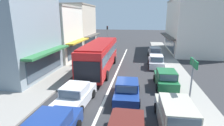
{
  "coord_description": "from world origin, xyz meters",
  "views": [
    {
      "loc": [
        2.42,
        -14.53,
        5.95
      ],
      "look_at": [
        -0.44,
        3.13,
        1.2
      ],
      "focal_mm": 28.0,
      "sensor_mm": 36.0,
      "label": 1
    }
  ],
  "objects_px": {
    "city_bus": "(100,54)",
    "pedestrian_browsing_midblock": "(79,58)",
    "sedan_queue_gap_filler": "(127,91)",
    "parked_hatchback_kerb_second": "(166,79)",
    "directional_road_sign": "(193,73)",
    "sedan_behind_bus_near": "(76,96)",
    "traffic_light_downstreet": "(107,33)",
    "pedestrian_with_handbag_near": "(76,62)",
    "parked_hatchback_kerb_rear": "(155,53)",
    "parked_wagon_kerb_front": "(176,115)",
    "parked_hatchback_kerb_third": "(156,62)"
  },
  "relations": [
    {
      "from": "city_bus",
      "to": "pedestrian_browsing_midblock",
      "type": "relative_size",
      "value": 6.7
    },
    {
      "from": "pedestrian_browsing_midblock",
      "to": "sedan_queue_gap_filler",
      "type": "bearing_deg",
      "value": -51.07
    },
    {
      "from": "parked_hatchback_kerb_second",
      "to": "directional_road_sign",
      "type": "distance_m",
      "value": 4.76
    },
    {
      "from": "sedan_behind_bus_near",
      "to": "directional_road_sign",
      "type": "distance_m",
      "value": 7.72
    },
    {
      "from": "city_bus",
      "to": "parked_hatchback_kerb_second",
      "type": "relative_size",
      "value": 2.92
    },
    {
      "from": "directional_road_sign",
      "to": "traffic_light_downstreet",
      "type": "bearing_deg",
      "value": 112.05
    },
    {
      "from": "pedestrian_with_handbag_near",
      "to": "pedestrian_browsing_midblock",
      "type": "bearing_deg",
      "value": 100.43
    },
    {
      "from": "sedan_behind_bus_near",
      "to": "directional_road_sign",
      "type": "bearing_deg",
      "value": 0.26
    },
    {
      "from": "sedan_queue_gap_filler",
      "to": "sedan_behind_bus_near",
      "type": "bearing_deg",
      "value": -157.76
    },
    {
      "from": "parked_hatchback_kerb_second",
      "to": "city_bus",
      "type": "bearing_deg",
      "value": 150.83
    },
    {
      "from": "parked_hatchback_kerb_rear",
      "to": "pedestrian_browsing_midblock",
      "type": "height_order",
      "value": "pedestrian_browsing_midblock"
    },
    {
      "from": "sedan_behind_bus_near",
      "to": "pedestrian_with_handbag_near",
      "type": "bearing_deg",
      "value": 110.16
    },
    {
      "from": "parked_hatchback_kerb_second",
      "to": "pedestrian_with_handbag_near",
      "type": "xyz_separation_m",
      "value": [
        -9.25,
        2.95,
        0.36
      ]
    },
    {
      "from": "directional_road_sign",
      "to": "city_bus",
      "type": "bearing_deg",
      "value": 133.4
    },
    {
      "from": "parked_hatchback_kerb_second",
      "to": "traffic_light_downstreet",
      "type": "distance_m",
      "value": 21.79
    },
    {
      "from": "parked_hatchback_kerb_rear",
      "to": "directional_road_sign",
      "type": "relative_size",
      "value": 1.04
    },
    {
      "from": "city_bus",
      "to": "pedestrian_with_handbag_near",
      "type": "relative_size",
      "value": 6.7
    },
    {
      "from": "city_bus",
      "to": "sedan_queue_gap_filler",
      "type": "bearing_deg",
      "value": -61.71
    },
    {
      "from": "parked_wagon_kerb_front",
      "to": "parked_hatchback_kerb_second",
      "type": "xyz_separation_m",
      "value": [
        0.25,
        5.91,
        -0.04
      ]
    },
    {
      "from": "parked_hatchback_kerb_third",
      "to": "parked_hatchback_kerb_rear",
      "type": "relative_size",
      "value": 0.99
    },
    {
      "from": "pedestrian_with_handbag_near",
      "to": "parked_hatchback_kerb_rear",
      "type": "bearing_deg",
      "value": 43.89
    },
    {
      "from": "parked_hatchback_kerb_third",
      "to": "traffic_light_downstreet",
      "type": "distance_m",
      "value": 16.25
    },
    {
      "from": "sedan_queue_gap_filler",
      "to": "traffic_light_downstreet",
      "type": "height_order",
      "value": "traffic_light_downstreet"
    },
    {
      "from": "parked_hatchback_kerb_second",
      "to": "parked_hatchback_kerb_third",
      "type": "relative_size",
      "value": 1.0
    },
    {
      "from": "traffic_light_downstreet",
      "to": "city_bus",
      "type": "bearing_deg",
      "value": -82.28
    },
    {
      "from": "city_bus",
      "to": "directional_road_sign",
      "type": "distance_m",
      "value": 11.04
    },
    {
      "from": "parked_hatchback_kerb_third",
      "to": "pedestrian_with_handbag_near",
      "type": "relative_size",
      "value": 2.29
    },
    {
      "from": "sedan_queue_gap_filler",
      "to": "traffic_light_downstreet",
      "type": "distance_m",
      "value": 23.48
    },
    {
      "from": "parked_wagon_kerb_front",
      "to": "traffic_light_downstreet",
      "type": "relative_size",
      "value": 1.08
    },
    {
      "from": "directional_road_sign",
      "to": "pedestrian_with_handbag_near",
      "type": "distance_m",
      "value": 12.51
    },
    {
      "from": "parked_hatchback_kerb_second",
      "to": "pedestrian_browsing_midblock",
      "type": "relative_size",
      "value": 2.29
    },
    {
      "from": "pedestrian_browsing_midblock",
      "to": "parked_wagon_kerb_front",
      "type": "bearing_deg",
      "value": -49.71
    },
    {
      "from": "city_bus",
      "to": "pedestrian_with_handbag_near",
      "type": "xyz_separation_m",
      "value": [
        -2.54,
        -0.8,
        -0.81
      ]
    },
    {
      "from": "parked_hatchback_kerb_rear",
      "to": "pedestrian_with_handbag_near",
      "type": "relative_size",
      "value": 2.3
    },
    {
      "from": "pedestrian_browsing_midblock",
      "to": "pedestrian_with_handbag_near",
      "type": "bearing_deg",
      "value": -79.57
    },
    {
      "from": "city_bus",
      "to": "parked_wagon_kerb_front",
      "type": "xyz_separation_m",
      "value": [
        6.46,
        -9.66,
        -1.14
      ]
    },
    {
      "from": "parked_wagon_kerb_front",
      "to": "directional_road_sign",
      "type": "bearing_deg",
      "value": 56.36
    },
    {
      "from": "parked_wagon_kerb_front",
      "to": "traffic_light_downstreet",
      "type": "bearing_deg",
      "value": 108.57
    },
    {
      "from": "sedan_queue_gap_filler",
      "to": "parked_wagon_kerb_front",
      "type": "bearing_deg",
      "value": -46.36
    },
    {
      "from": "parked_hatchback_kerb_second",
      "to": "traffic_light_downstreet",
      "type": "relative_size",
      "value": 0.89
    },
    {
      "from": "sedan_behind_bus_near",
      "to": "pedestrian_browsing_midblock",
      "type": "distance_m",
      "value": 9.98
    },
    {
      "from": "traffic_light_downstreet",
      "to": "pedestrian_browsing_midblock",
      "type": "relative_size",
      "value": 2.58
    },
    {
      "from": "parked_hatchback_kerb_third",
      "to": "pedestrian_with_handbag_near",
      "type": "bearing_deg",
      "value": -160.37
    },
    {
      "from": "parked_hatchback_kerb_rear",
      "to": "pedestrian_browsing_midblock",
      "type": "relative_size",
      "value": 2.3
    },
    {
      "from": "pedestrian_browsing_midblock",
      "to": "sedan_behind_bus_near",
      "type": "bearing_deg",
      "value": -72.06
    },
    {
      "from": "parked_hatchback_kerb_third",
      "to": "pedestrian_browsing_midblock",
      "type": "distance_m",
      "value": 9.36
    },
    {
      "from": "parked_hatchback_kerb_rear",
      "to": "parked_wagon_kerb_front",
      "type": "bearing_deg",
      "value": -90.46
    },
    {
      "from": "parked_wagon_kerb_front",
      "to": "sedan_queue_gap_filler",
      "type": "bearing_deg",
      "value": 133.64
    },
    {
      "from": "sedan_queue_gap_filler",
      "to": "parked_hatchback_kerb_second",
      "type": "relative_size",
      "value": 1.14
    },
    {
      "from": "parked_wagon_kerb_front",
      "to": "city_bus",
      "type": "bearing_deg",
      "value": 123.78
    }
  ]
}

